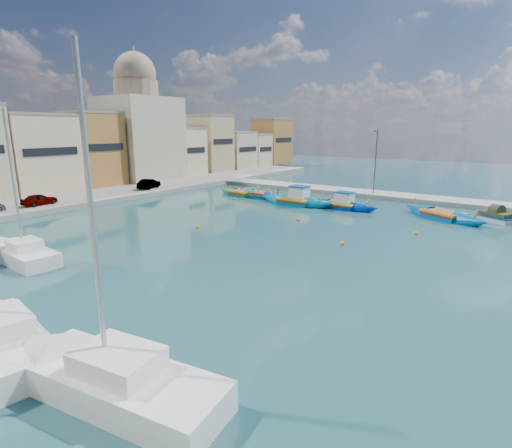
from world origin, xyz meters
TOP-DOWN VIEW (x-y plane):
  - ground at (0.00, 0.00)m, footprint 160.00×160.00m
  - east_quay at (18.00, 0.00)m, footprint 4.00×70.00m
  - north_quay at (0.00, 32.00)m, footprint 80.00×8.00m
  - north_townhouses at (6.68, 39.36)m, footprint 83.20×7.87m
  - church_block at (10.00, 40.00)m, footprint 10.00×10.00m
  - quay_street_lamp at (17.44, 6.00)m, footprint 1.18×0.16m
  - parked_cars at (-8.20, 30.50)m, footprint 23.34×2.54m
  - luzzu_turquoise_cabin at (8.53, 6.34)m, footprint 2.51×8.75m
  - luzzu_blue_cabin at (7.54, 11.14)m, footprint 2.41×9.23m
  - luzzu_cyan_mid at (9.01, 17.08)m, footprint 2.80×8.35m
  - luzzu_green at (8.86, 19.58)m, footprint 2.77×7.94m
  - luzzu_blue_south at (9.44, -3.47)m, footprint 6.13×9.00m
  - tender_far at (10.85, -7.57)m, footprint 2.71×3.19m
  - yacht_midnorth at (-19.00, 16.42)m, footprint 2.46×7.18m
  - yacht_south at (-23.96, 1.38)m, footprint 3.93×10.20m
  - mooring_buoys at (1.94, 6.78)m, footprint 19.43×21.79m

SIDE VIEW (x-z plane):
  - ground at x=0.00m, z-range 0.00..0.00m
  - mooring_buoys at x=1.94m, z-range -0.10..0.26m
  - east_quay at x=18.00m, z-range 0.00..0.50m
  - luzzu_cyan_mid at x=9.01m, z-range -0.96..1.47m
  - luzzu_green at x=8.86m, z-range -0.96..1.49m
  - luzzu_blue_south at x=9.44m, z-range -1.04..1.59m
  - north_quay at x=0.00m, z-range 0.00..0.60m
  - luzzu_turquoise_cabin at x=8.53m, z-range -1.05..1.72m
  - luzzu_blue_cabin at x=7.54m, z-range -1.23..2.02m
  - yacht_midnorth at x=-19.00m, z-range -4.63..5.42m
  - tender_far at x=10.85m, z-range -0.27..1.12m
  - yacht_south at x=-23.96m, z-range -5.21..6.09m
  - parked_cars at x=-8.20m, z-range 0.58..1.83m
  - quay_street_lamp at x=17.44m, z-range 0.34..8.34m
  - north_townhouses at x=6.68m, z-range -0.10..10.09m
  - church_block at x=10.00m, z-range -1.14..17.96m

